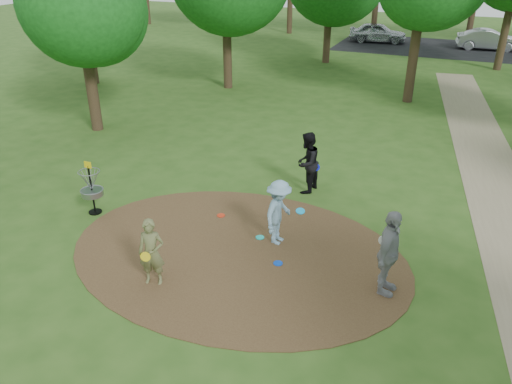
% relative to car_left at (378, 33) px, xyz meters
% --- Properties ---
extents(ground, '(100.00, 100.00, 0.00)m').
position_rel_car_left_xyz_m(ground, '(2.37, -30.50, -0.72)').
color(ground, '#2D5119').
rests_on(ground, ground).
extents(dirt_clearing, '(8.40, 8.40, 0.02)m').
position_rel_car_left_xyz_m(dirt_clearing, '(2.37, -30.50, -0.71)').
color(dirt_clearing, '#47301C').
rests_on(dirt_clearing, ground).
extents(parking_lot, '(14.00, 8.00, 0.01)m').
position_rel_car_left_xyz_m(parking_lot, '(4.37, -0.50, -0.72)').
color(parking_lot, black).
rests_on(parking_lot, ground).
extents(player_observer_with_disc, '(0.66, 0.56, 1.57)m').
position_rel_car_left_xyz_m(player_observer_with_disc, '(1.20, -32.29, 0.07)').
color(player_observer_with_disc, '#66693D').
rests_on(player_observer_with_disc, ground).
extents(player_throwing_with_disc, '(1.04, 1.14, 1.69)m').
position_rel_car_left_xyz_m(player_throwing_with_disc, '(3.13, -29.66, 0.13)').
color(player_throwing_with_disc, '#81A8C0').
rests_on(player_throwing_with_disc, ground).
extents(player_walking_with_disc, '(0.82, 0.99, 1.86)m').
position_rel_car_left_xyz_m(player_walking_with_disc, '(2.87, -26.61, 0.21)').
color(player_walking_with_disc, black).
rests_on(player_walking_with_disc, ground).
extents(player_waiting_with_disc, '(0.60, 1.19, 1.96)m').
position_rel_car_left_xyz_m(player_waiting_with_disc, '(5.93, -30.64, 0.26)').
color(player_waiting_with_disc, gray).
rests_on(player_waiting_with_disc, ground).
extents(disc_ground_cyan, '(0.22, 0.22, 0.02)m').
position_rel_car_left_xyz_m(disc_ground_cyan, '(2.64, -29.67, -0.69)').
color(disc_ground_cyan, '#18C6BB').
rests_on(disc_ground_cyan, dirt_clearing).
extents(disc_ground_blue, '(0.22, 0.22, 0.02)m').
position_rel_car_left_xyz_m(disc_ground_blue, '(3.47, -30.57, -0.69)').
color(disc_ground_blue, blue).
rests_on(disc_ground_blue, dirt_clearing).
extents(disc_ground_red, '(0.22, 0.22, 0.02)m').
position_rel_car_left_xyz_m(disc_ground_red, '(1.21, -29.03, -0.69)').
color(disc_ground_red, red).
rests_on(disc_ground_red, dirt_clearing).
extents(car_left, '(4.40, 2.18, 1.44)m').
position_rel_car_left_xyz_m(car_left, '(0.00, 0.00, 0.00)').
color(car_left, '#B2B6BB').
rests_on(car_left, ground).
extents(car_right, '(4.38, 1.91, 1.40)m').
position_rel_car_left_xyz_m(car_right, '(7.76, -0.01, -0.02)').
color(car_right, '#A2A2A9').
rests_on(car_right, ground).
extents(disc_golf_basket, '(0.63, 0.63, 1.54)m').
position_rel_car_left_xyz_m(disc_golf_basket, '(-2.13, -30.20, 0.15)').
color(disc_golf_basket, black).
rests_on(disc_golf_basket, ground).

